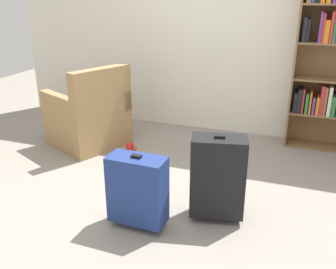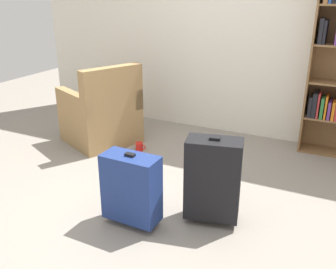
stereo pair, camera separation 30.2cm
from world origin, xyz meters
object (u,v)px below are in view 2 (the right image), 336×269
at_px(armchair, 102,115).
at_px(suitcase_black, 213,179).
at_px(suitcase_navy_blue, 131,188).
at_px(mug, 140,147).

bearing_deg(armchair, suitcase_black, -29.93).
height_order(suitcase_navy_blue, suitcase_black, suitcase_black).
relative_size(armchair, mug, 7.72).
relative_size(mug, suitcase_black, 0.18).
xyz_separation_m(suitcase_navy_blue, suitcase_black, (0.52, 0.29, 0.05)).
xyz_separation_m(armchair, suitcase_black, (1.65, -0.95, 0.04)).
distance_m(mug, suitcase_black, 1.49).
distance_m(suitcase_navy_blue, suitcase_black, 0.60).
relative_size(mug, suitcase_navy_blue, 0.21).
distance_m(armchair, suitcase_black, 1.91).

